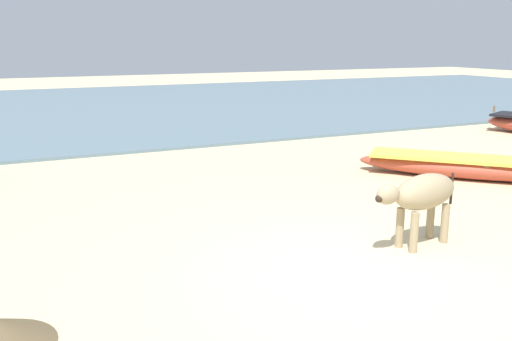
% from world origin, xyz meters
% --- Properties ---
extents(ground, '(80.00, 80.00, 0.00)m').
position_xyz_m(ground, '(0.00, 0.00, 0.00)').
color(ground, beige).
extents(sea_water, '(60.00, 20.00, 0.08)m').
position_xyz_m(sea_water, '(0.00, 18.42, 0.04)').
color(sea_water, slate).
rests_on(sea_water, ground).
extents(fishing_boat_3, '(3.78, 3.81, 0.64)m').
position_xyz_m(fishing_boat_3, '(4.89, 3.06, 0.25)').
color(fishing_boat_3, '#B74733').
rests_on(fishing_boat_3, ground).
extents(cow_adult_dun, '(1.55, 0.64, 1.01)m').
position_xyz_m(cow_adult_dun, '(1.36, 0.46, 0.73)').
color(cow_adult_dun, tan).
rests_on(cow_adult_dun, ground).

